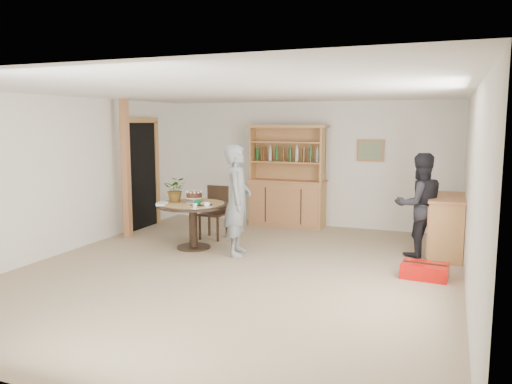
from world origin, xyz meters
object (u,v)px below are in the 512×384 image
object	(u,v)px
adult_person	(419,205)
teen_boy	(238,200)
sideboard	(446,226)
dining_chair	(215,209)
hutch	(287,192)
red_suitcase	(425,271)
dining_table	(193,213)

from	to	relation	value
adult_person	teen_boy	bearing A→B (deg)	-9.63
sideboard	dining_chair	xyz separation A→B (m)	(-3.93, -0.25, 0.06)
teen_boy	hutch	bearing A→B (deg)	-16.09
sideboard	teen_boy	distance (m)	3.32
sideboard	red_suitcase	distance (m)	1.45
dining_table	dining_chair	size ratio (longest dim) A/B	1.27
hutch	sideboard	xyz separation A→B (m)	(3.04, -1.24, -0.22)
teen_boy	red_suitcase	size ratio (longest dim) A/B	2.78
dining_table	teen_boy	world-z (taller)	teen_boy
dining_table	dining_chair	distance (m)	0.83
dining_chair	red_suitcase	size ratio (longest dim) A/B	1.50
teen_boy	adult_person	size ratio (longest dim) A/B	1.08
hutch	dining_chair	size ratio (longest dim) A/B	2.16
dining_table	red_suitcase	world-z (taller)	dining_table
sideboard	adult_person	distance (m)	0.57
dining_chair	dining_table	bearing A→B (deg)	-88.85
dining_table	adult_person	xyz separation A→B (m)	(3.52, 0.87, 0.21)
hutch	teen_boy	world-z (taller)	hutch
sideboard	dining_chair	bearing A→B (deg)	-176.29
hutch	teen_boy	size ratio (longest dim) A/B	1.17
adult_person	red_suitcase	size ratio (longest dim) A/B	2.58
dining_chair	teen_boy	world-z (taller)	teen_boy
dining_table	teen_boy	distance (m)	0.90
dining_table	teen_boy	size ratio (longest dim) A/B	0.69
hutch	dining_table	distance (m)	2.49
dining_chair	adult_person	distance (m)	3.53
sideboard	red_suitcase	world-z (taller)	sideboard
sideboard	red_suitcase	bearing A→B (deg)	-99.86
hutch	adult_person	world-z (taller)	hutch
sideboard	adult_person	world-z (taller)	adult_person
dining_chair	teen_boy	bearing A→B (deg)	-46.34
hutch	teen_boy	distance (m)	2.43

